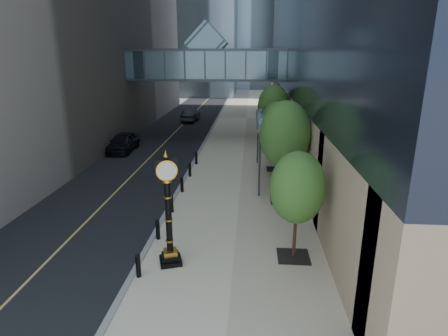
{
  "coord_description": "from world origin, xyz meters",
  "views": [
    {
      "loc": [
        1.62,
        -11.7,
        8.55
      ],
      "look_at": [
        0.24,
        7.24,
        2.75
      ],
      "focal_mm": 30.0,
      "sensor_mm": 36.0,
      "label": 1
    }
  ],
  "objects": [
    {
      "name": "bollard_row",
      "position": [
        -2.7,
        9.0,
        0.51
      ],
      "size": [
        0.2,
        16.2,
        0.9
      ],
      "color": "black",
      "rests_on": "sidewalk"
    },
    {
      "name": "car_far",
      "position": [
        -6.34,
        37.07,
        0.8
      ],
      "size": [
        1.99,
        4.86,
        1.57
      ],
      "primitive_type": "imported",
      "rotation": [
        0.0,
        0.0,
        3.07
      ],
      "color": "black",
      "rests_on": "road"
    },
    {
      "name": "entrance_canopy",
      "position": [
        3.48,
        14.0,
        4.19
      ],
      "size": [
        3.0,
        8.0,
        4.38
      ],
      "color": "#383F44",
      "rests_on": "ground"
    },
    {
      "name": "pedestrian",
      "position": [
        3.63,
        12.94,
        0.94
      ],
      "size": [
        0.68,
        0.48,
        1.77
      ],
      "primitive_type": "imported",
      "rotation": [
        0.0,
        0.0,
        3.05
      ],
      "color": "#A19C94",
      "rests_on": "sidewalk"
    },
    {
      "name": "road",
      "position": [
        -7.0,
        40.0,
        0.01
      ],
      "size": [
        8.0,
        180.0,
        0.02
      ],
      "primitive_type": "cube",
      "color": "black",
      "rests_on": "ground"
    },
    {
      "name": "ground",
      "position": [
        0.0,
        0.0,
        0.0
      ],
      "size": [
        320.0,
        320.0,
        0.0
      ],
      "primitive_type": "plane",
      "color": "gray",
      "rests_on": "ground"
    },
    {
      "name": "car_near",
      "position": [
        -9.97,
        20.84,
        0.86
      ],
      "size": [
        2.01,
        4.96,
        1.69
      ],
      "primitive_type": "imported",
      "rotation": [
        0.0,
        0.0,
        0.0
      ],
      "color": "black",
      "rests_on": "road"
    },
    {
      "name": "street_trees",
      "position": [
        3.6,
        16.23,
        3.77
      ],
      "size": [
        2.93,
        28.39,
        6.03
      ],
      "color": "black",
      "rests_on": "sidewalk"
    },
    {
      "name": "sidewalk",
      "position": [
        1.0,
        40.0,
        0.03
      ],
      "size": [
        8.0,
        180.0,
        0.06
      ],
      "primitive_type": "cube",
      "color": "beige",
      "rests_on": "ground"
    },
    {
      "name": "street_clock",
      "position": [
        -1.65,
        2.11,
        2.14
      ],
      "size": [
        1.13,
        1.13,
        4.79
      ],
      "rotation": [
        0.0,
        0.0,
        0.31
      ],
      "color": "black",
      "rests_on": "sidewalk"
    },
    {
      "name": "curb",
      "position": [
        -3.0,
        40.0,
        0.04
      ],
      "size": [
        0.25,
        180.0,
        0.07
      ],
      "primitive_type": "cube",
      "color": "gray",
      "rests_on": "ground"
    },
    {
      "name": "skywalk",
      "position": [
        -3.0,
        28.0,
        7.71
      ],
      "size": [
        17.0,
        4.2,
        5.8
      ],
      "color": "slate",
      "rests_on": "ground"
    }
  ]
}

